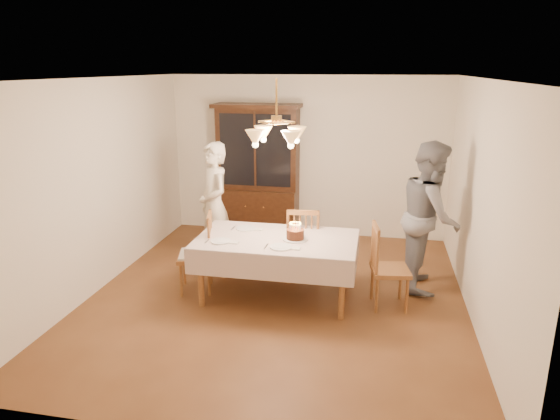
% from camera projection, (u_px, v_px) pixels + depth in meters
% --- Properties ---
extents(ground, '(5.00, 5.00, 0.00)m').
position_uv_depth(ground, '(277.00, 296.00, 6.15)').
color(ground, '#5A3319').
rests_on(ground, ground).
extents(room_shell, '(5.00, 5.00, 5.00)m').
position_uv_depth(room_shell, '(277.00, 170.00, 5.71)').
color(room_shell, white).
rests_on(room_shell, ground).
extents(dining_table, '(1.90, 1.10, 0.76)m').
position_uv_depth(dining_table, '(277.00, 244.00, 5.96)').
color(dining_table, brown).
rests_on(dining_table, ground).
extents(china_hutch, '(1.38, 0.54, 2.16)m').
position_uv_depth(china_hutch, '(258.00, 174.00, 8.12)').
color(china_hutch, black).
rests_on(china_hutch, ground).
extents(chair_far_side, '(0.49, 0.47, 1.00)m').
position_uv_depth(chair_far_side, '(303.00, 247.00, 6.54)').
color(chair_far_side, brown).
rests_on(chair_far_side, ground).
extents(chair_left_end, '(0.52, 0.54, 1.00)m').
position_uv_depth(chair_left_end, '(196.00, 256.00, 6.20)').
color(chair_left_end, brown).
rests_on(chair_left_end, ground).
extents(chair_right_end, '(0.49, 0.50, 1.00)m').
position_uv_depth(chair_right_end, '(389.00, 271.00, 5.79)').
color(chair_right_end, brown).
rests_on(chair_right_end, ground).
extents(elderly_woman, '(0.72, 0.76, 1.75)m').
position_uv_depth(elderly_woman, '(214.00, 205.00, 6.90)').
color(elderly_woman, '#F0E6CB').
rests_on(elderly_woman, ground).
extents(adult_in_grey, '(0.74, 0.93, 1.87)m').
position_uv_depth(adult_in_grey, '(430.00, 216.00, 6.18)').
color(adult_in_grey, slate).
rests_on(adult_in_grey, ground).
extents(birthday_cake, '(0.30, 0.30, 0.21)m').
position_uv_depth(birthday_cake, '(295.00, 235.00, 5.87)').
color(birthday_cake, white).
rests_on(birthday_cake, dining_table).
extents(place_setting_near_left, '(0.38, 0.24, 0.02)m').
position_uv_depth(place_setting_near_left, '(222.00, 241.00, 5.81)').
color(place_setting_near_left, white).
rests_on(place_setting_near_left, dining_table).
extents(place_setting_near_right, '(0.40, 0.25, 0.02)m').
position_uv_depth(place_setting_near_right, '(282.00, 247.00, 5.62)').
color(place_setting_near_right, white).
rests_on(place_setting_near_right, dining_table).
extents(place_setting_far_left, '(0.39, 0.25, 0.02)m').
position_uv_depth(place_setting_far_left, '(247.00, 229.00, 6.26)').
color(place_setting_far_left, white).
rests_on(place_setting_far_left, dining_table).
extents(chandelier, '(0.62, 0.62, 0.73)m').
position_uv_depth(chandelier, '(277.00, 136.00, 5.60)').
color(chandelier, '#BF8C3F').
rests_on(chandelier, ground).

